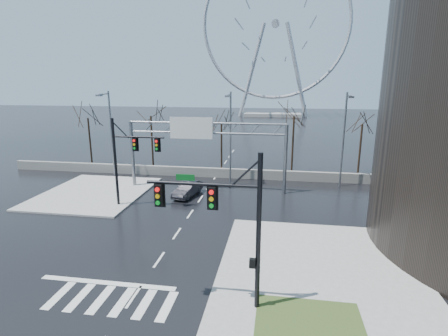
% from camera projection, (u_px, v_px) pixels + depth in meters
% --- Properties ---
extents(ground, '(260.00, 260.00, 0.00)m').
position_uv_depth(ground, '(159.00, 260.00, 22.32)').
color(ground, black).
rests_on(ground, ground).
extents(sidewalk_right_ext, '(12.00, 10.00, 0.15)m').
position_uv_depth(sidewalk_right_ext, '(317.00, 255.00, 22.71)').
color(sidewalk_right_ext, gray).
rests_on(sidewalk_right_ext, ground).
extents(sidewalk_far, '(10.00, 12.00, 0.15)m').
position_uv_depth(sidewalk_far, '(95.00, 193.00, 35.47)').
color(sidewalk_far, gray).
rests_on(sidewalk_far, ground).
extents(grass_strip, '(5.00, 4.00, 0.02)m').
position_uv_depth(grass_strip, '(309.00, 325.00, 16.13)').
color(grass_strip, '#2A3F1A').
rests_on(grass_strip, sidewalk_near).
extents(barrier_wall, '(52.00, 0.50, 1.10)m').
position_uv_depth(barrier_wall, '(215.00, 173.00, 41.36)').
color(barrier_wall, slate).
rests_on(barrier_wall, ground).
extents(signal_mast_near, '(5.52, 0.41, 8.00)m').
position_uv_depth(signal_mast_near, '(230.00, 217.00, 16.49)').
color(signal_mast_near, black).
rests_on(signal_mast_near, ground).
extents(signal_mast_far, '(4.72, 0.41, 8.00)m').
position_uv_depth(signal_mast_far, '(127.00, 154.00, 30.63)').
color(signal_mast_far, black).
rests_on(signal_mast_far, ground).
extents(sign_gantry, '(16.36, 0.40, 7.60)m').
position_uv_depth(sign_gantry, '(202.00, 141.00, 35.46)').
color(sign_gantry, slate).
rests_on(sign_gantry, ground).
extents(streetlight_left, '(0.50, 2.55, 10.00)m').
position_uv_depth(streetlight_left, '(110.00, 128.00, 40.12)').
color(streetlight_left, slate).
rests_on(streetlight_left, ground).
extents(streetlight_mid, '(0.50, 2.55, 10.00)m').
position_uv_depth(streetlight_mid, '(230.00, 130.00, 38.00)').
color(streetlight_mid, slate).
rests_on(streetlight_mid, ground).
extents(streetlight_right, '(0.50, 2.55, 10.00)m').
position_uv_depth(streetlight_right, '(344.00, 133.00, 36.18)').
color(streetlight_right, slate).
rests_on(streetlight_right, ground).
extents(tree_far_left, '(3.50, 3.50, 7.00)m').
position_uv_depth(tree_far_left, '(88.00, 123.00, 46.70)').
color(tree_far_left, black).
rests_on(tree_far_left, ground).
extents(tree_left, '(3.75, 3.75, 7.50)m').
position_uv_depth(tree_left, '(151.00, 122.00, 44.76)').
color(tree_left, black).
rests_on(tree_left, ground).
extents(tree_center, '(3.25, 3.25, 6.50)m').
position_uv_depth(tree_center, '(221.00, 129.00, 44.55)').
color(tree_center, black).
rests_on(tree_center, ground).
extents(tree_right, '(3.90, 3.90, 7.80)m').
position_uv_depth(tree_right, '(294.00, 123.00, 41.97)').
color(tree_right, black).
rests_on(tree_right, ground).
extents(tree_far_right, '(3.40, 3.40, 6.80)m').
position_uv_depth(tree_far_right, '(362.00, 130.00, 41.43)').
color(tree_far_right, black).
rests_on(tree_far_right, ground).
extents(ferris_wheel, '(45.00, 6.00, 50.91)m').
position_uv_depth(ferris_wheel, '(275.00, 30.00, 106.26)').
color(ferris_wheel, gray).
rests_on(ferris_wheel, ground).
extents(car, '(2.31, 4.50, 1.41)m').
position_uv_depth(car, '(188.00, 189.00, 34.56)').
color(car, black).
rests_on(car, ground).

